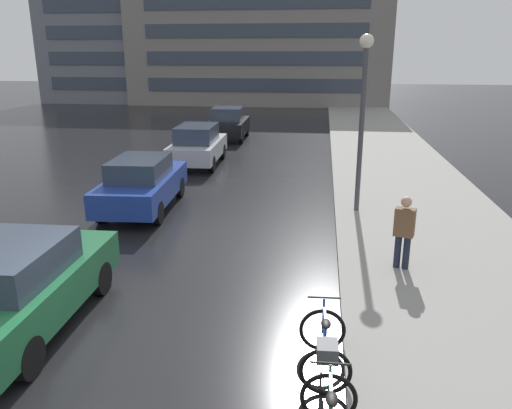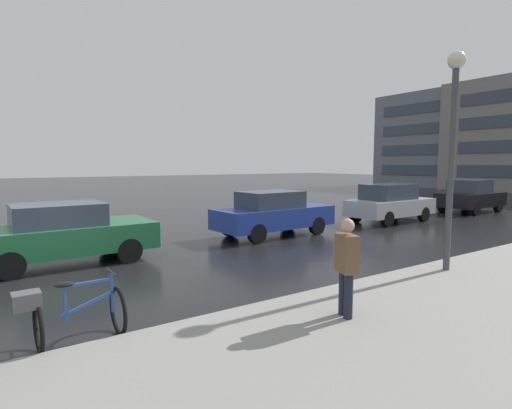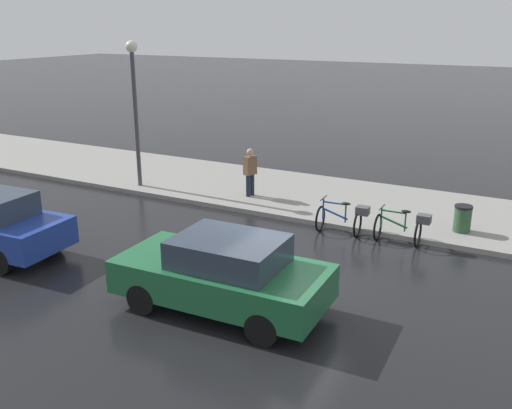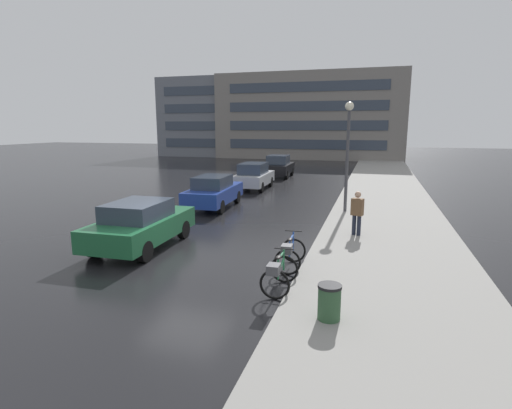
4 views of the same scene
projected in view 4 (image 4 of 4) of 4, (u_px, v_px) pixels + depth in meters
ground_plane at (186, 257)px, 12.24m from camera, size 140.00×140.00×0.00m
sidewalk_kerb at (385, 205)px, 19.94m from camera, size 4.80×60.00×0.14m
bicycle_nearest at (278, 274)px, 9.51m from camera, size 0.74×1.38×0.95m
bicycle_second at (290, 253)px, 11.03m from camera, size 0.78×1.40×0.99m
car_green at (141, 224)px, 13.07m from camera, size 2.08×4.31×1.56m
car_blue at (214, 192)px, 19.49m from camera, size 2.01×4.46×1.58m
car_silver at (254, 176)px, 25.25m from camera, size 1.94×4.22×1.66m
car_black at (278, 166)px, 31.28m from camera, size 2.02×3.97×1.70m
pedestrian at (357, 212)px, 14.03m from camera, size 0.46×0.36×1.71m
streetlamp at (348, 142)px, 17.52m from camera, size 0.38×0.38×4.98m
trash_bin at (329, 305)px, 7.96m from camera, size 0.48×0.48×0.87m
building_facade_main at (311, 117)px, 49.83m from camera, size 22.38×8.55×10.15m
building_facade_side at (219, 118)px, 53.49m from camera, size 14.52×7.77×10.06m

